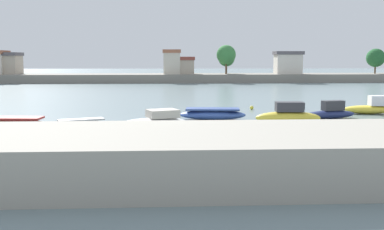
{
  "coord_description": "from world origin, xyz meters",
  "views": [
    {
      "loc": [
        -0.48,
        -24.59,
        5.08
      ],
      "look_at": [
        1.34,
        10.05,
        0.67
      ],
      "focal_mm": 41.89,
      "sensor_mm": 36.0,
      "label": 1
    }
  ],
  "objects": [
    {
      "name": "seawall_embankment",
      "position": [
        0.0,
        -6.03,
        0.99
      ],
      "size": [
        88.07,
        7.4,
        1.98
      ],
      "primitive_type": "cube",
      "color": "#9E998C",
      "rests_on": "ground"
    },
    {
      "name": "distant_shoreline",
      "position": [
        -1.79,
        71.6,
        1.85
      ],
      "size": [
        117.9,
        9.9,
        8.13
      ],
      "color": "gray",
      "rests_on": "ground"
    },
    {
      "name": "moored_boat_5",
      "position": [
        13.17,
        12.26,
        0.51
      ],
      "size": [
        5.01,
        2.48,
        1.53
      ],
      "rotation": [
        0.0,
        0.0,
        0.24
      ],
      "color": "navy",
      "rests_on": "ground"
    },
    {
      "name": "moored_boat_3",
      "position": [
        3.15,
        12.11,
        0.46
      ],
      "size": [
        5.67,
        2.44,
        0.96
      ],
      "rotation": [
        0.0,
        0.0,
        -0.1
      ],
      "color": "#3856A8",
      "rests_on": "ground"
    },
    {
      "name": "mooring_buoy_1",
      "position": [
        7.77,
        19.25,
        0.19
      ],
      "size": [
        0.39,
        0.39,
        0.39
      ],
      "primitive_type": "sphere",
      "color": "yellow",
      "rests_on": "ground"
    },
    {
      "name": "mooring_buoy_0",
      "position": [
        5.14,
        14.05,
        0.21
      ],
      "size": [
        0.43,
        0.43,
        0.43
      ],
      "primitive_type": "sphere",
      "color": "red",
      "rests_on": "ground"
    },
    {
      "name": "moored_boat_0",
      "position": [
        -11.68,
        7.49,
        0.44
      ],
      "size": [
        5.58,
        2.17,
        0.93
      ],
      "rotation": [
        0.0,
        0.0,
        -0.08
      ],
      "color": "#C63833",
      "rests_on": "ground"
    },
    {
      "name": "mooring_buoy_2",
      "position": [
        -7.48,
        9.57,
        0.17
      ],
      "size": [
        0.34,
        0.34,
        0.34
      ],
      "primitive_type": "sphere",
      "color": "yellow",
      "rests_on": "ground"
    },
    {
      "name": "moored_boat_6",
      "position": [
        18.05,
        15.35,
        0.58
      ],
      "size": [
        4.84,
        2.08,
        1.68
      ],
      "rotation": [
        0.0,
        0.0,
        -0.12
      ],
      "color": "yellow",
      "rests_on": "ground"
    },
    {
      "name": "moored_boat_2",
      "position": [
        -1.54,
        7.56,
        0.53
      ],
      "size": [
        5.67,
        3.81,
        1.37
      ],
      "rotation": [
        0.0,
        0.0,
        0.37
      ],
      "color": "white",
      "rests_on": "ground"
    },
    {
      "name": "ground_plane",
      "position": [
        0.0,
        0.0,
        0.0
      ],
      "size": [
        400.0,
        400.0,
        0.0
      ],
      "primitive_type": "plane",
      "color": "slate"
    },
    {
      "name": "moored_boat_1",
      "position": [
        -6.54,
        6.4,
        0.44
      ],
      "size": [
        4.04,
        2.52,
        0.92
      ],
      "rotation": [
        0.0,
        0.0,
        0.38
      ],
      "color": "white",
      "rests_on": "ground"
    },
    {
      "name": "moored_boat_4",
      "position": [
        8.74,
        9.22,
        0.67
      ],
      "size": [
        5.09,
        1.77,
        1.74
      ],
      "rotation": [
        0.0,
        0.0,
        -0.06
      ],
      "color": "yellow",
      "rests_on": "ground"
    }
  ]
}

